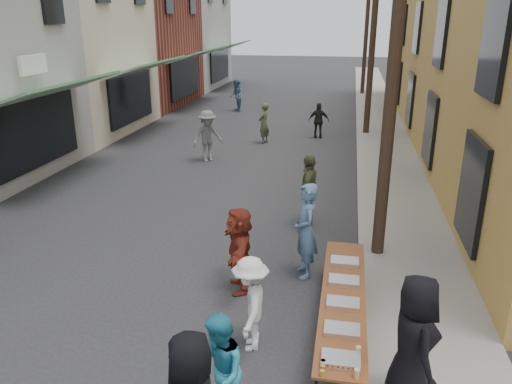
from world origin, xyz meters
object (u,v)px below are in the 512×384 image
(utility_pole_far, at_px, (367,23))
(guest_front_c, at_px, (219,372))
(catering_tray_sausage, at_px, (341,360))
(utility_pole_mid, at_px, (374,27))
(utility_pole_near, at_px, (396,42))
(server, at_px, (413,344))
(serving_table, at_px, (343,298))

(utility_pole_far, distance_m, guest_front_c, 29.56)
(utility_pole_far, height_order, catering_tray_sausage, utility_pole_far)
(utility_pole_mid, relative_size, guest_front_c, 5.72)
(utility_pole_near, distance_m, utility_pole_mid, 12.00)
(utility_pole_mid, xyz_separation_m, utility_pole_far, (0.00, 12.00, 0.00))
(guest_front_c, distance_m, server, 2.47)
(utility_pole_far, relative_size, guest_front_c, 5.72)
(utility_pole_mid, height_order, utility_pole_far, same)
(utility_pole_near, distance_m, utility_pole_far, 24.00)
(serving_table, height_order, guest_front_c, guest_front_c)
(serving_table, relative_size, guest_front_c, 2.54)
(utility_pole_far, xyz_separation_m, catering_tray_sausage, (-0.71, -28.72, -3.71))
(guest_front_c, xyz_separation_m, server, (2.37, 0.66, 0.26))
(utility_pole_mid, distance_m, catering_tray_sausage, 17.14)
(utility_pole_mid, bearing_deg, serving_table, -92.68)
(utility_pole_far, height_order, serving_table, utility_pole_far)
(utility_pole_mid, bearing_deg, utility_pole_near, -90.00)
(utility_pole_far, xyz_separation_m, server, (0.18, -28.58, -3.45))
(utility_pole_mid, xyz_separation_m, server, (0.18, -16.58, -3.45))
(utility_pole_mid, distance_m, guest_front_c, 17.77)
(utility_pole_far, relative_size, serving_table, 2.25)
(utility_pole_far, bearing_deg, server, -89.63)
(server, bearing_deg, catering_tray_sausage, 84.86)
(serving_table, xyz_separation_m, guest_front_c, (-1.48, -2.17, 0.07))
(serving_table, distance_m, server, 1.78)
(utility_pole_mid, height_order, catering_tray_sausage, utility_pole_mid)
(utility_pole_near, xyz_separation_m, guest_front_c, (-2.18, -5.24, -3.71))
(catering_tray_sausage, bearing_deg, utility_pole_mid, 87.58)
(utility_pole_near, relative_size, catering_tray_sausage, 18.00)
(serving_table, height_order, server, server)
(utility_pole_mid, bearing_deg, catering_tray_sausage, -92.42)
(utility_pole_near, height_order, catering_tray_sausage, utility_pole_near)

